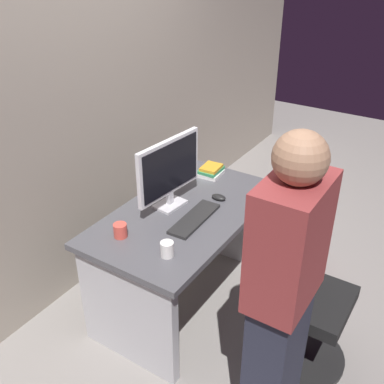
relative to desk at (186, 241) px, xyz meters
name	(u,v)px	position (x,y,z in m)	size (l,w,h in m)	color
ground_plane	(186,298)	(0.00, 0.00, -0.50)	(9.00, 9.00, 0.00)	gray
wall_back	(78,72)	(0.00, 0.82, 1.00)	(6.40, 0.10, 3.00)	#9E9384
desk	(186,241)	(0.00, 0.00, 0.00)	(1.34, 0.76, 0.74)	#4C4C51
office_chair	(300,300)	(-0.05, -0.82, -0.07)	(0.52, 0.52, 0.94)	black
person_at_desk	(283,297)	(-0.52, -0.87, 0.34)	(0.40, 0.24, 1.64)	#262838
monitor	(170,170)	(0.00, 0.12, 0.49)	(0.54, 0.16, 0.46)	silver
keyboard	(195,219)	(-0.06, -0.11, 0.24)	(0.43, 0.13, 0.02)	#262626
mouse	(219,197)	(0.24, -0.11, 0.25)	(0.06, 0.10, 0.03)	black
cup_near_keyboard	(167,249)	(-0.44, -0.18, 0.28)	(0.07, 0.07, 0.09)	white
cup_by_monitor	(120,230)	(-0.44, 0.16, 0.28)	(0.08, 0.08, 0.08)	#D84C3F
book_stack	(211,171)	(0.51, 0.12, 0.27)	(0.19, 0.17, 0.07)	white
handbag	(303,253)	(0.77, -0.56, -0.37)	(0.34, 0.14, 0.38)	maroon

